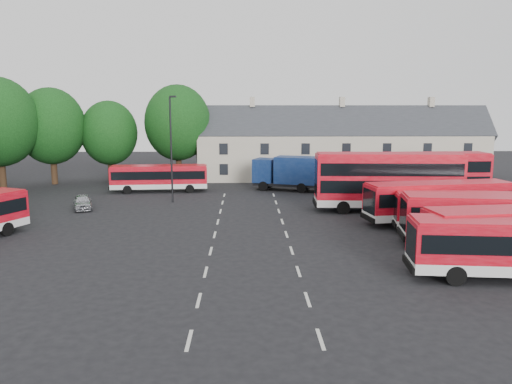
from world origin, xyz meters
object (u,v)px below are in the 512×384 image
at_px(box_truck, 294,172).
at_px(silver_car, 83,202).
at_px(bus_dd_south, 388,178).
at_px(lamppost, 171,146).

height_order(box_truck, silver_car, box_truck).
bearing_deg(bus_dd_south, box_truck, 125.09).
bearing_deg(silver_car, lamppost, 2.76).
distance_m(bus_dd_south, lamppost, 19.53).
xyz_separation_m(box_truck, lamppost, (-11.96, -6.43, 3.20)).
bearing_deg(lamppost, silver_car, -158.05).
relative_size(bus_dd_south, box_truck, 1.41).
height_order(box_truck, lamppost, lamppost).
bearing_deg(box_truck, lamppost, -132.58).
bearing_deg(silver_car, box_truck, 6.74).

